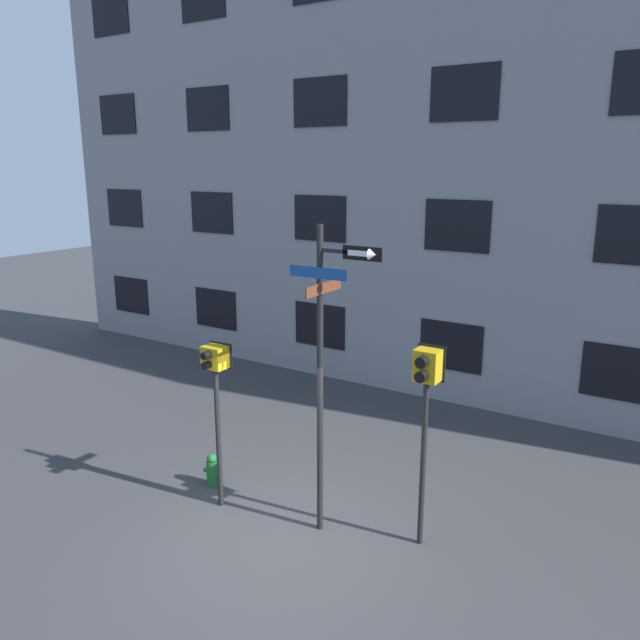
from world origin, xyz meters
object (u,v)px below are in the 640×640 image
(pedestrian_signal_right, at_px, (426,391))
(fire_hydrant, at_px, (212,470))
(street_sign_pole, at_px, (325,360))
(pedestrian_signal_left, at_px, (216,380))

(pedestrian_signal_right, distance_m, fire_hydrant, 4.12)
(street_sign_pole, height_order, pedestrian_signal_right, street_sign_pole)
(pedestrian_signal_right, bearing_deg, fire_hydrant, -174.66)
(pedestrian_signal_left, height_order, fire_hydrant, pedestrian_signal_left)
(street_sign_pole, xyz_separation_m, fire_hydrant, (-2.27, 0.11, -2.35))
(street_sign_pole, distance_m, fire_hydrant, 3.27)
(pedestrian_signal_left, bearing_deg, pedestrian_signal_right, 13.49)
(fire_hydrant, bearing_deg, pedestrian_signal_left, -37.07)
(street_sign_pole, relative_size, pedestrian_signal_right, 1.54)
(street_sign_pole, relative_size, pedestrian_signal_left, 1.69)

